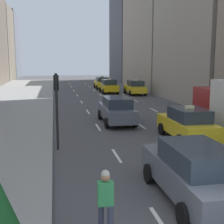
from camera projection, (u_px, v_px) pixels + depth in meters
The scene contains 10 objects.
sidewalk_left at pixel (12, 102), 31.02m from camera, with size 8.00×66.00×0.15m, color gray.
lane_markings at pixel (115, 106), 28.88m from camera, with size 5.72×56.00×0.01m.
taxi_lead at pixel (135, 87), 37.80m from camera, with size 2.02×4.40×1.87m.
taxi_second at pixel (102, 83), 45.34m from camera, with size 2.02×4.40×1.87m.
taxi_third at pixel (187, 124), 16.40m from camera, with size 2.02×4.40×1.87m.
taxi_fourth at pixel (109, 86), 39.67m from camera, with size 2.02×4.40×1.87m.
sedan_black_near at pixel (117, 110), 20.77m from camera, with size 2.02×4.88×1.77m.
sedan_silver_behind at pixel (194, 172), 9.32m from camera, with size 2.02×4.85×1.77m.
skateboarder at pixel (105, 202), 7.20m from camera, with size 0.36×0.80×1.75m.
traffic_light_pole at pixel (57, 99), 14.53m from camera, with size 0.24×0.42×3.60m.
Camera 1 is at (-2.83, -5.05, 4.22)m, focal length 50.00 mm.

